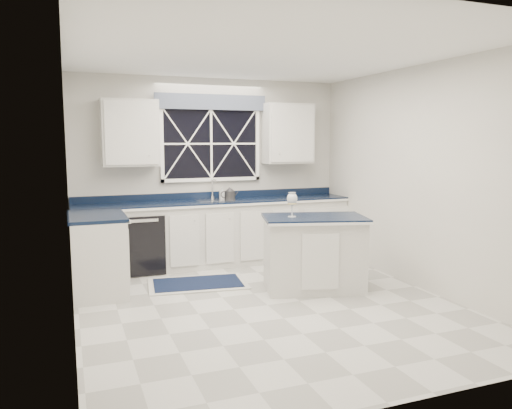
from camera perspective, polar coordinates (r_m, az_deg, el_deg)
name	(u,v)px	position (r m, az deg, el deg)	size (l,w,h in m)	color
ground	(267,305)	(5.61, 1.32, -11.42)	(4.50, 4.50, 0.00)	silver
back_wall	(211,171)	(7.45, -5.20, 3.85)	(4.00, 0.10, 2.70)	silver
base_cabinets	(198,238)	(7.04, -6.69, -3.78)	(3.99, 1.60, 0.90)	silver
countertop	(217,202)	(7.20, -4.52, 0.30)	(3.98, 0.64, 0.04)	black
dishwasher	(140,242)	(7.06, -13.09, -4.21)	(0.60, 0.58, 0.82)	black
window	(211,138)	(7.39, -5.15, 7.55)	(1.65, 0.09, 1.26)	black
upper_cabinets	(213,133)	(7.27, -4.89, 8.10)	(3.10, 0.34, 0.90)	silver
faucet	(213,188)	(7.37, -4.96, 1.85)	(0.05, 0.20, 0.30)	silver
island	(314,253)	(6.09, 6.63, -5.51)	(1.35, 1.02, 0.90)	silver
rug	(198,283)	(6.40, -6.68, -8.95)	(1.30, 0.89, 0.02)	#BBBBB6
kettle	(230,194)	(7.28, -3.03, 1.22)	(0.24, 0.21, 0.18)	#303032
wine_glass	(292,200)	(5.91, 4.15, 0.52)	(0.12, 0.12, 0.29)	silver
soap_bottle	(222,193)	(7.44, -3.90, 1.34)	(0.07, 0.08, 0.17)	silver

